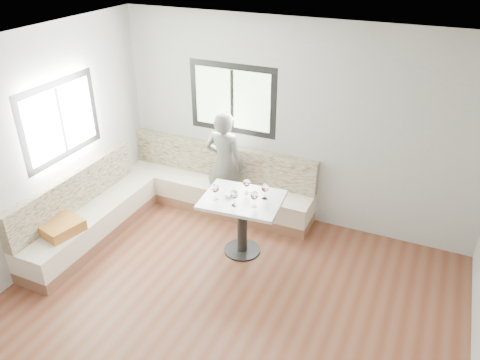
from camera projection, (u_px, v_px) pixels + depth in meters
name	position (u px, v px, depth m)	size (l,w,h in m)	color
room	(203.00, 213.00, 4.33)	(5.01, 5.01, 2.81)	brown
banquette	(163.00, 200.00, 6.62)	(2.90, 2.80, 0.95)	brown
table	(242.00, 212.00, 5.85)	(1.03, 0.84, 0.80)	black
person	(225.00, 164.00, 6.58)	(0.58, 0.38, 1.58)	#54544E
olive_ramekin	(229.00, 195.00, 5.79)	(0.11, 0.11, 0.04)	white
wine_glass_a	(215.00, 189.00, 5.68)	(0.09, 0.09, 0.21)	white
wine_glass_b	(234.00, 195.00, 5.55)	(0.09, 0.09, 0.21)	white
wine_glass_c	(254.00, 196.00, 5.52)	(0.09, 0.09, 0.21)	white
wine_glass_d	(247.00, 183.00, 5.80)	(0.09, 0.09, 0.21)	white
wine_glass_e	(265.00, 188.00, 5.69)	(0.09, 0.09, 0.21)	white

